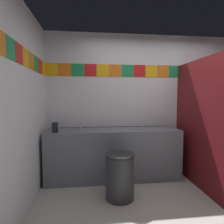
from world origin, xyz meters
name	(u,v)px	position (x,y,z in m)	size (l,w,h in m)	color
ground_plane	(188,217)	(0.00, 0.00, 0.00)	(8.54, 8.54, 0.00)	#B2ADA3
wall_back	(150,104)	(0.00, 1.52, 1.30)	(3.88, 0.09, 2.58)	silver
wall_side	(8,110)	(-1.98, 0.00, 1.30)	(0.09, 2.96, 2.58)	silver
vanity_counter	(113,153)	(-0.75, 1.19, 0.44)	(2.27, 0.57, 0.87)	slate
faucet_left	(80,126)	(-1.32, 1.28, 0.92)	(0.04, 0.10, 0.14)	silver
faucet_right	(144,125)	(-0.19, 1.28, 0.92)	(0.04, 0.10, 0.14)	silver
soap_dispenser	(55,127)	(-1.71, 1.03, 0.95)	(0.09, 0.09, 0.16)	black
stall_divider	(220,126)	(0.71, 0.46, 1.01)	(0.92, 1.51, 2.02)	maroon
toilet	(216,160)	(1.08, 1.03, 0.30)	(0.39, 0.49, 0.74)	white
trash_bin	(120,176)	(-0.75, 0.51, 0.32)	(0.41, 0.41, 0.64)	#333338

